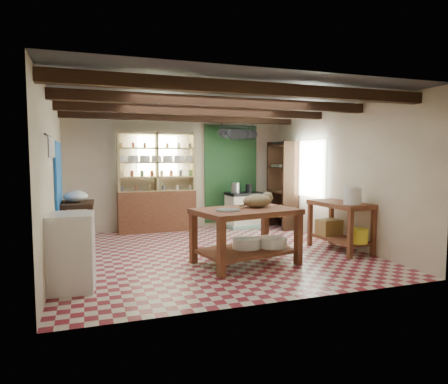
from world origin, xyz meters
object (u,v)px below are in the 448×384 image
object	(u,v)px
stove	(245,210)
right_counter	(340,226)
white_cabinet	(72,251)
work_table	(246,236)
prep_table	(77,226)
cat	(257,201)

from	to	relation	value
stove	right_counter	xyz separation A→B (m)	(0.69, -2.73, 0.02)
stove	white_cabinet	size ratio (longest dim) A/B	0.88
work_table	stove	distance (m)	3.23
prep_table	white_cabinet	xyz separation A→B (m)	(-0.02, -2.22, 0.05)
stove	cat	bearing A→B (deg)	-112.48
stove	prep_table	size ratio (longest dim) A/B	0.98
stove	prep_table	distance (m)	3.87
stove	cat	distance (m)	3.11
prep_table	cat	bearing A→B (deg)	-29.86
work_table	white_cabinet	bearing A→B (deg)	177.66
prep_table	cat	size ratio (longest dim) A/B	1.84
work_table	white_cabinet	distance (m)	2.53
work_table	right_counter	distance (m)	1.92
prep_table	cat	distance (m)	3.26
right_counter	cat	world-z (taller)	cat
work_table	prep_table	size ratio (longest dim) A/B	1.76
stove	right_counter	distance (m)	2.82
stove	white_cabinet	world-z (taller)	white_cabinet
stove	prep_table	world-z (taller)	prep_table
stove	right_counter	world-z (taller)	right_counter
right_counter	work_table	bearing A→B (deg)	-176.50
white_cabinet	stove	bearing A→B (deg)	46.92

